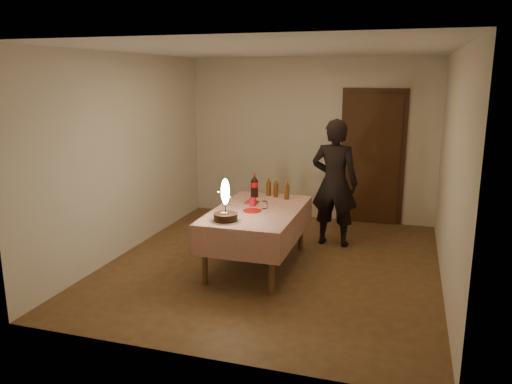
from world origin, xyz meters
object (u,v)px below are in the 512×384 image
birthday_cake (226,210)px  photographer (334,183)px  amber_bottle_mid (276,188)px  clear_cup (265,205)px  cola_bottle (254,186)px  red_plate (252,211)px  amber_bottle_left (269,187)px  red_cup (253,202)px  dining_table (257,217)px  amber_bottle_right (287,190)px

birthday_cake → photographer: (0.96, 1.67, 0.03)m
birthday_cake → amber_bottle_mid: birthday_cake is taller
amber_bottle_mid → clear_cup: bearing=-88.0°
birthday_cake → cola_bottle: size_ratio=1.52×
red_plate → clear_cup: (0.11, 0.16, 0.04)m
amber_bottle_left → red_plate: bearing=-88.2°
red_plate → amber_bottle_mid: (0.09, 0.77, 0.11)m
red_plate → photographer: size_ratio=0.13×
photographer → cola_bottle: bearing=-153.3°
red_cup → cola_bottle: 0.48m
birthday_cake → amber_bottle_left: size_ratio=1.89×
cola_bottle → red_cup: bearing=-75.3°
clear_cup → amber_bottle_mid: bearing=92.0°
red_plate → clear_cup: clear_cup is taller
birthday_cake → red_cup: 0.73m
dining_table → birthday_cake: 0.66m
dining_table → photographer: bearing=54.4°
amber_bottle_right → birthday_cake: bearing=-109.2°
amber_bottle_left → cola_bottle: bearing=-138.5°
clear_cup → cola_bottle: cola_bottle is taller
amber_bottle_left → clear_cup: bearing=-78.5°
clear_cup → amber_bottle_right: amber_bottle_right is taller
cola_bottle → amber_bottle_right: size_ratio=1.25×
red_plate → clear_cup: 0.20m
amber_bottle_mid → photographer: photographer is taller
dining_table → birthday_cake: (-0.19, -0.59, 0.22)m
red_plate → amber_bottle_right: size_ratio=0.86×
amber_bottle_right → photographer: (0.55, 0.49, 0.04)m
birthday_cake → photographer: photographer is taller
amber_bottle_right → amber_bottle_mid: (-0.17, 0.08, 0.00)m
birthday_cake → red_cup: (0.09, 0.72, -0.07)m
clear_cup → photographer: size_ratio=0.05×
red_plate → amber_bottle_left: 0.83m
clear_cup → cola_bottle: size_ratio=0.28×
red_plate → amber_bottle_left: size_ratio=0.86×
cola_bottle → amber_bottle_right: 0.44m
red_plate → photographer: (0.81, 1.19, 0.15)m
amber_bottle_right → amber_bottle_mid: bearing=155.1°
amber_bottle_right → amber_bottle_mid: size_ratio=1.00×
red_plate → amber_bottle_right: (0.26, 0.70, 0.11)m
cola_bottle → photographer: 1.11m
amber_bottle_mid → photographer: bearing=29.8°
red_plate → cola_bottle: cola_bottle is taller
photographer → red_plate: bearing=-124.2°
birthday_cake → clear_cup: birthday_cake is taller
dining_table → red_cup: bearing=127.1°
photographer → red_cup: bearing=-132.6°
cola_bottle → birthday_cake: bearing=-88.6°
photographer → dining_table: bearing=-125.6°
amber_bottle_right → amber_bottle_mid: same height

